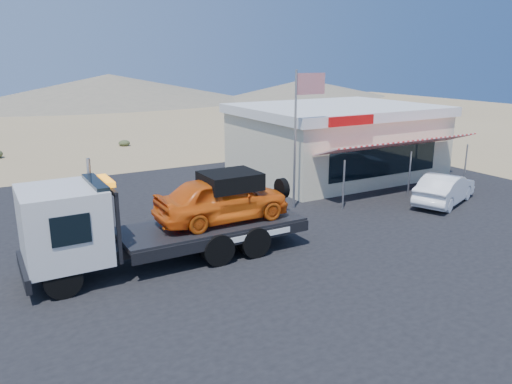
% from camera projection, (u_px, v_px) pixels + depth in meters
% --- Properties ---
extents(ground, '(120.00, 120.00, 0.00)m').
position_uv_depth(ground, '(251.00, 265.00, 16.21)').
color(ground, '#9C8359').
rests_on(ground, ground).
extents(asphalt_lot, '(32.00, 24.00, 0.02)m').
position_uv_depth(asphalt_lot, '(258.00, 228.00, 19.68)').
color(asphalt_lot, black).
rests_on(asphalt_lot, ground).
extents(tow_truck, '(9.03, 2.68, 3.02)m').
position_uv_depth(tow_truck, '(164.00, 215.00, 16.05)').
color(tow_truck, black).
rests_on(tow_truck, asphalt_lot).
extents(white_sedan, '(4.49, 2.94, 1.40)m').
position_uv_depth(white_sedan, '(445.00, 189.00, 22.71)').
color(white_sedan, white).
rests_on(white_sedan, asphalt_lot).
extents(jerky_store, '(10.40, 9.97, 3.90)m').
position_uv_depth(jerky_store, '(335.00, 140.00, 28.23)').
color(jerky_store, beige).
rests_on(jerky_store, asphalt_lot).
extents(flagpole, '(1.55, 0.10, 6.00)m').
position_uv_depth(flagpole, '(300.00, 124.00, 21.35)').
color(flagpole, '#99999E').
rests_on(flagpole, asphalt_lot).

